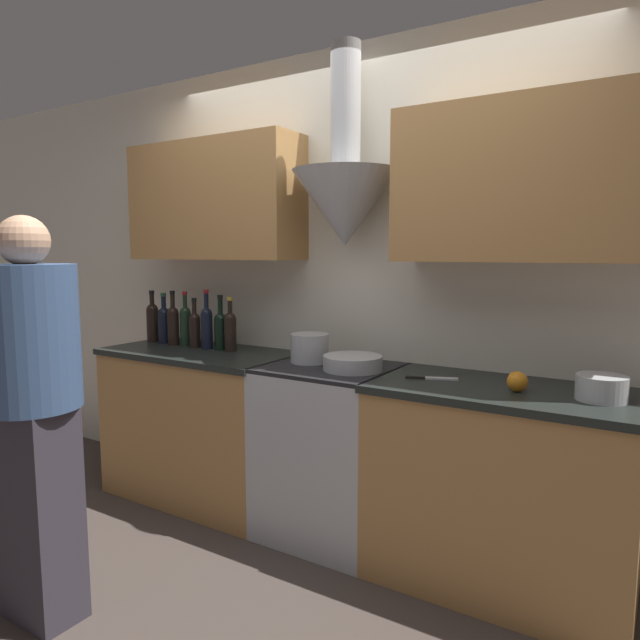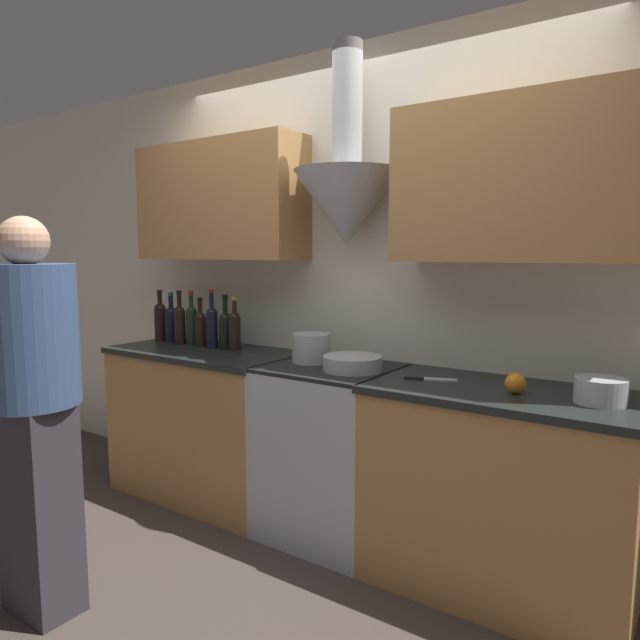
{
  "view_description": "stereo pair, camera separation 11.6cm",
  "coord_description": "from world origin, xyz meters",
  "px_view_note": "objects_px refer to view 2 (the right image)",
  "views": [
    {
      "loc": [
        1.49,
        -2.14,
        1.49
      ],
      "look_at": [
        0.0,
        0.24,
        1.16
      ],
      "focal_mm": 32.0,
      "sensor_mm": 36.0,
      "label": 1
    },
    {
      "loc": [
        1.59,
        -2.08,
        1.49
      ],
      "look_at": [
        0.0,
        0.24,
        1.16
      ],
      "focal_mm": 32.0,
      "sensor_mm": 36.0,
      "label": 2
    }
  ],
  "objects_px": {
    "stove_range": "(331,450)",
    "orange_fruit": "(515,383)",
    "wine_bottle_3": "(192,323)",
    "stock_pot": "(311,348)",
    "wine_bottle_2": "(180,322)",
    "wine_bottle_7": "(235,329)",
    "saucepan": "(601,391)",
    "mixing_bowl": "(353,363)",
    "wine_bottle_0": "(160,319)",
    "wine_bottle_4": "(200,327)",
    "wine_bottle_6": "(225,328)",
    "wine_bottle_1": "(171,322)",
    "person_foreground_left": "(33,401)",
    "wine_bottle_5": "(212,325)"
  },
  "relations": [
    {
      "from": "wine_bottle_7",
      "to": "stock_pot",
      "type": "distance_m",
      "value": 0.59
    },
    {
      "from": "stove_range",
      "to": "orange_fruit",
      "type": "bearing_deg",
      "value": -2.92
    },
    {
      "from": "wine_bottle_1",
      "to": "stock_pot",
      "type": "bearing_deg",
      "value": -2.45
    },
    {
      "from": "wine_bottle_0",
      "to": "mixing_bowl",
      "type": "height_order",
      "value": "wine_bottle_0"
    },
    {
      "from": "wine_bottle_0",
      "to": "mixing_bowl",
      "type": "distance_m",
      "value": 1.57
    },
    {
      "from": "wine_bottle_3",
      "to": "stock_pot",
      "type": "height_order",
      "value": "wine_bottle_3"
    },
    {
      "from": "wine_bottle_0",
      "to": "wine_bottle_2",
      "type": "relative_size",
      "value": 0.98
    },
    {
      "from": "wine_bottle_2",
      "to": "wine_bottle_3",
      "type": "bearing_deg",
      "value": 11.17
    },
    {
      "from": "wine_bottle_4",
      "to": "person_foreground_left",
      "type": "distance_m",
      "value": 1.34
    },
    {
      "from": "wine_bottle_4",
      "to": "stock_pot",
      "type": "relative_size",
      "value": 1.5
    },
    {
      "from": "stove_range",
      "to": "orange_fruit",
      "type": "distance_m",
      "value": 1.07
    },
    {
      "from": "stock_pot",
      "to": "stove_range",
      "type": "bearing_deg",
      "value": -11.2
    },
    {
      "from": "wine_bottle_6",
      "to": "saucepan",
      "type": "xyz_separation_m",
      "value": [
        2.09,
        -0.1,
        -0.08
      ]
    },
    {
      "from": "wine_bottle_0",
      "to": "mixing_bowl",
      "type": "xyz_separation_m",
      "value": [
        1.56,
        -0.11,
        -0.1
      ]
    },
    {
      "from": "wine_bottle_3",
      "to": "wine_bottle_4",
      "type": "relative_size",
      "value": 1.12
    },
    {
      "from": "wine_bottle_3",
      "to": "wine_bottle_5",
      "type": "distance_m",
      "value": 0.2
    },
    {
      "from": "wine_bottle_5",
      "to": "wine_bottle_2",
      "type": "bearing_deg",
      "value": -179.69
    },
    {
      "from": "orange_fruit",
      "to": "wine_bottle_2",
      "type": "bearing_deg",
      "value": 177.19
    },
    {
      "from": "stock_pot",
      "to": "mixing_bowl",
      "type": "bearing_deg",
      "value": -11.2
    },
    {
      "from": "wine_bottle_0",
      "to": "wine_bottle_7",
      "type": "distance_m",
      "value": 0.68
    },
    {
      "from": "wine_bottle_4",
      "to": "wine_bottle_6",
      "type": "xyz_separation_m",
      "value": [
        0.19,
        0.03,
        0.01
      ]
    },
    {
      "from": "stove_range",
      "to": "wine_bottle_4",
      "type": "height_order",
      "value": "wine_bottle_4"
    },
    {
      "from": "wine_bottle_7",
      "to": "saucepan",
      "type": "distance_m",
      "value": 2.0
    },
    {
      "from": "orange_fruit",
      "to": "wine_bottle_7",
      "type": "bearing_deg",
      "value": 176.07
    },
    {
      "from": "wine_bottle_7",
      "to": "stock_pot",
      "type": "relative_size",
      "value": 1.58
    },
    {
      "from": "wine_bottle_1",
      "to": "person_foreground_left",
      "type": "distance_m",
      "value": 1.47
    },
    {
      "from": "wine_bottle_6",
      "to": "saucepan",
      "type": "bearing_deg",
      "value": -2.85
    },
    {
      "from": "saucepan",
      "to": "mixing_bowl",
      "type": "bearing_deg",
      "value": -179.56
    },
    {
      "from": "wine_bottle_1",
      "to": "saucepan",
      "type": "relative_size",
      "value": 1.66
    },
    {
      "from": "wine_bottle_4",
      "to": "wine_bottle_3",
      "type": "bearing_deg",
      "value": 169.21
    },
    {
      "from": "wine_bottle_6",
      "to": "person_foreground_left",
      "type": "bearing_deg",
      "value": -81.89
    },
    {
      "from": "wine_bottle_0",
      "to": "wine_bottle_1",
      "type": "relative_size",
      "value": 1.04
    },
    {
      "from": "wine_bottle_6",
      "to": "wine_bottle_7",
      "type": "xyz_separation_m",
      "value": [
        0.09,
        -0.02,
        0.0
      ]
    },
    {
      "from": "wine_bottle_7",
      "to": "stove_range",
      "type": "bearing_deg",
      "value": -5.25
    },
    {
      "from": "wine_bottle_2",
      "to": "stock_pot",
      "type": "relative_size",
      "value": 1.68
    },
    {
      "from": "stove_range",
      "to": "wine_bottle_2",
      "type": "xyz_separation_m",
      "value": [
        -1.2,
        0.06,
        0.59
      ]
    },
    {
      "from": "wine_bottle_6",
      "to": "mixing_bowl",
      "type": "xyz_separation_m",
      "value": [
        0.97,
        -0.11,
        -0.09
      ]
    },
    {
      "from": "wine_bottle_5",
      "to": "stock_pot",
      "type": "bearing_deg",
      "value": -2.19
    },
    {
      "from": "stove_range",
      "to": "wine_bottle_5",
      "type": "xyz_separation_m",
      "value": [
        -0.91,
        0.06,
        0.59
      ]
    },
    {
      "from": "wine_bottle_5",
      "to": "saucepan",
      "type": "bearing_deg",
      "value": -2.08
    },
    {
      "from": "wine_bottle_3",
      "to": "wine_bottle_7",
      "type": "xyz_separation_m",
      "value": [
        0.37,
        -0.01,
        -0.01
      ]
    },
    {
      "from": "wine_bottle_0",
      "to": "saucepan",
      "type": "xyz_separation_m",
      "value": [
        2.68,
        -0.1,
        -0.09
      ]
    },
    {
      "from": "wine_bottle_7",
      "to": "stock_pot",
      "type": "xyz_separation_m",
      "value": [
        0.58,
        -0.04,
        -0.05
      ]
    },
    {
      "from": "wine_bottle_7",
      "to": "mixing_bowl",
      "type": "xyz_separation_m",
      "value": [
        0.88,
        -0.1,
        -0.1
      ]
    },
    {
      "from": "wine_bottle_2",
      "to": "wine_bottle_5",
      "type": "distance_m",
      "value": 0.29
    },
    {
      "from": "wine_bottle_2",
      "to": "orange_fruit",
      "type": "height_order",
      "value": "wine_bottle_2"
    },
    {
      "from": "wine_bottle_4",
      "to": "mixing_bowl",
      "type": "xyz_separation_m",
      "value": [
        1.16,
        -0.09,
        -0.09
      ]
    },
    {
      "from": "person_foreground_left",
      "to": "wine_bottle_1",
      "type": "bearing_deg",
      "value": 117.02
    },
    {
      "from": "wine_bottle_0",
      "to": "wine_bottle_6",
      "type": "bearing_deg",
      "value": 0.22
    },
    {
      "from": "wine_bottle_3",
      "to": "mixing_bowl",
      "type": "xyz_separation_m",
      "value": [
        1.25,
        -0.1,
        -0.1
      ]
    }
  ]
}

